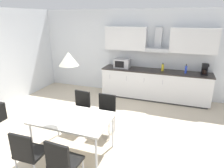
# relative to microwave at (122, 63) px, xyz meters

# --- Properties ---
(ground_plane) EXTENTS (8.61, 8.75, 0.02)m
(ground_plane) POSITION_rel_microwave_xyz_m (0.02, -2.59, -1.06)
(ground_plane) COLOR beige
(wall_back) EXTENTS (6.89, 0.10, 2.68)m
(wall_back) POSITION_rel_microwave_xyz_m (0.02, 0.37, 0.29)
(wall_back) COLOR silver
(wall_back) RESTS_ON ground_plane
(kitchen_counter) EXTENTS (3.23, 0.67, 0.91)m
(kitchen_counter) POSITION_rel_microwave_xyz_m (1.04, 0.00, -0.59)
(kitchen_counter) COLOR #333333
(kitchen_counter) RESTS_ON ground_plane
(backsplash_tile) EXTENTS (3.21, 0.02, 0.52)m
(backsplash_tile) POSITION_rel_microwave_xyz_m (1.04, 0.31, 0.12)
(backsplash_tile) COLOR silver
(backsplash_tile) RESTS_ON kitchen_counter
(upper_wall_cabinets) EXTENTS (3.21, 0.40, 0.69)m
(upper_wall_cabinets) POSITION_rel_microwave_xyz_m (1.04, 0.15, 0.75)
(upper_wall_cabinets) COLOR silver
(microwave) EXTENTS (0.48, 0.35, 0.28)m
(microwave) POSITION_rel_microwave_xyz_m (0.00, 0.00, 0.00)
(microwave) COLOR #ADADB2
(microwave) RESTS_ON kitchen_counter
(coffee_maker) EXTENTS (0.18, 0.19, 0.30)m
(coffee_maker) POSITION_rel_microwave_xyz_m (2.38, 0.03, 0.01)
(coffee_maker) COLOR black
(coffee_maker) RESTS_ON kitchen_counter
(bottle_blue) EXTENTS (0.06, 0.06, 0.26)m
(bottle_blue) POSITION_rel_microwave_xyz_m (1.89, -0.02, -0.03)
(bottle_blue) COLOR blue
(bottle_blue) RESTS_ON kitchen_counter
(bottle_yellow) EXTENTS (0.08, 0.08, 0.24)m
(bottle_yellow) POSITION_rel_microwave_xyz_m (1.24, 0.03, -0.04)
(bottle_yellow) COLOR yellow
(bottle_yellow) RESTS_ON kitchen_counter
(dining_table) EXTENTS (1.36, 0.90, 0.74)m
(dining_table) POSITION_rel_microwave_xyz_m (0.02, -3.13, -0.36)
(dining_table) COLOR silver
(dining_table) RESTS_ON ground_plane
(chair_far_left) EXTENTS (0.44, 0.44, 0.87)m
(chair_far_left) POSITION_rel_microwave_xyz_m (-0.27, -2.30, -0.52)
(chair_far_left) COLOR black
(chair_far_left) RESTS_ON ground_plane
(chair_near_right) EXTENTS (0.42, 0.42, 0.87)m
(chair_near_right) POSITION_rel_microwave_xyz_m (0.33, -3.96, -0.52)
(chair_near_right) COLOR black
(chair_near_right) RESTS_ON ground_plane
(chair_near_left) EXTENTS (0.41, 0.41, 0.87)m
(chair_near_left) POSITION_rel_microwave_xyz_m (-0.28, -3.96, -0.52)
(chair_near_left) COLOR black
(chair_near_left) RESTS_ON ground_plane
(chair_far_right) EXTENTS (0.40, 0.40, 0.87)m
(chair_far_right) POSITION_rel_microwave_xyz_m (0.33, -2.30, -0.52)
(chair_far_right) COLOR black
(chair_far_right) RESTS_ON ground_plane
(pendant_lamp) EXTENTS (0.32, 0.32, 0.22)m
(pendant_lamp) POSITION_rel_microwave_xyz_m (0.02, -3.13, 0.75)
(pendant_lamp) COLOR silver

